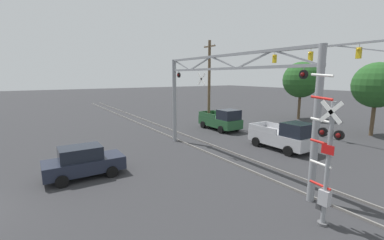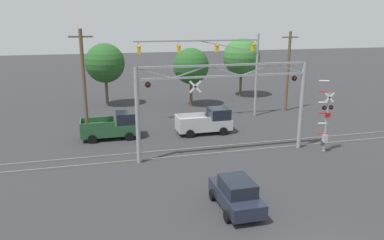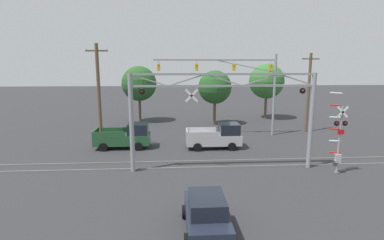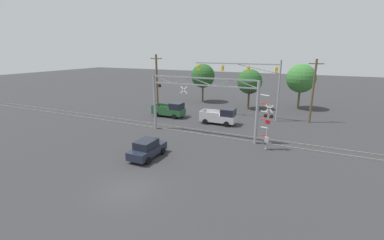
{
  "view_description": "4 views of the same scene",
  "coord_description": "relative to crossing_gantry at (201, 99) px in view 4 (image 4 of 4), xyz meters",
  "views": [
    {
      "loc": [
        12.06,
        3.22,
        5.32
      ],
      "look_at": [
        -2.02,
        12.17,
        2.44
      ],
      "focal_mm": 24.0,
      "sensor_mm": 36.0,
      "label": 1
    },
    {
      "loc": [
        -8.62,
        -11.11,
        9.53
      ],
      "look_at": [
        -2.0,
        14.38,
        2.41
      ],
      "focal_mm": 35.0,
      "sensor_mm": 36.0,
      "label": 2
    },
    {
      "loc": [
        -3.39,
        -6.43,
        7.04
      ],
      "look_at": [
        -1.89,
        16.23,
        2.9
      ],
      "focal_mm": 28.0,
      "sensor_mm": 36.0,
      "label": 3
    },
    {
      "loc": [
        10.75,
        -12.46,
        9.38
      ],
      "look_at": [
        -0.55,
        11.78,
        2.08
      ],
      "focal_mm": 24.0,
      "sensor_mm": 36.0,
      "label": 4
    }
  ],
  "objects": [
    {
      "name": "utility_pole_left",
      "position": [
        -9.5,
        5.95,
        0.34
      ],
      "size": [
        1.8,
        0.28,
        8.83
      ],
      "color": "brown",
      "rests_on": "ground_plane"
    },
    {
      "name": "background_tree_beyond_span",
      "position": [
        1.69,
        15.86,
        0.28
      ],
      "size": [
        3.96,
        3.96,
        6.5
      ],
      "color": "brown",
      "rests_on": "ground_plane"
    },
    {
      "name": "background_tree_far_left_verge",
      "position": [
        -7.49,
        18.35,
        0.6
      ],
      "size": [
        4.34,
        4.34,
        7.0
      ],
      "color": "brown",
      "rests_on": "ground_plane"
    },
    {
      "name": "sedan_waiting",
      "position": [
        -1.98,
        -7.74,
        -3.39
      ],
      "size": [
        2.0,
        3.99,
        1.67
      ],
      "color": "#1E2333",
      "rests_on": "ground_plane"
    },
    {
      "name": "crossing_gantry",
      "position": [
        0.0,
        0.0,
        0.0
      ],
      "size": [
        12.47,
        0.31,
        6.56
      ],
      "color": "gray",
      "rests_on": "ground_plane"
    },
    {
      "name": "pickup_truck_following",
      "position": [
        -7.42,
        5.99,
        -3.22
      ],
      "size": [
        4.7,
        2.21,
        2.14
      ],
      "color": "#23512D",
      "rests_on": "ground_plane"
    },
    {
      "name": "rail_track_far",
      "position": [
        0.01,
        1.72,
        -4.17
      ],
      "size": [
        80.0,
        0.08,
        0.1
      ],
      "primitive_type": "cube",
      "color": "gray",
      "rests_on": "ground_plane"
    },
    {
      "name": "ground_plane",
      "position": [
        0.01,
        -13.07,
        -4.22
      ],
      "size": [
        200.0,
        200.0,
        0.0
      ],
      "primitive_type": "plane",
      "color": "#303033"
    },
    {
      "name": "crossing_signal_mast",
      "position": [
        7.37,
        -1.31,
        -2.04
      ],
      "size": [
        1.32,
        0.35,
        5.41
      ],
      "color": "gray",
      "rests_on": "ground_plane"
    },
    {
      "name": "pickup_truck_lead",
      "position": [
        0.42,
        5.45,
        -3.22
      ],
      "size": [
        4.67,
        2.21,
        2.14
      ],
      "color": "#B7B7BC",
      "rests_on": "ground_plane"
    },
    {
      "name": "rail_track_near",
      "position": [
        0.01,
        0.28,
        -4.17
      ],
      "size": [
        80.0,
        0.08,
        0.1
      ],
      "primitive_type": "cube",
      "color": "gray",
      "rests_on": "ground_plane"
    },
    {
      "name": "background_tree_far_right_verge",
      "position": [
        9.12,
        19.6,
        0.77
      ],
      "size": [
        4.61,
        4.61,
        7.31
      ],
      "color": "brown",
      "rests_on": "ground_plane"
    },
    {
      "name": "traffic_signal_span",
      "position": [
        3.79,
        10.0,
        1.54
      ],
      "size": [
        12.18,
        0.39,
        8.18
      ],
      "color": "gray",
      "rests_on": "ground_plane"
    },
    {
      "name": "utility_pole_right",
      "position": [
        11.02,
        11.26,
        0.09
      ],
      "size": [
        1.8,
        0.28,
        8.32
      ],
      "color": "brown",
      "rests_on": "ground_plane"
    }
  ]
}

